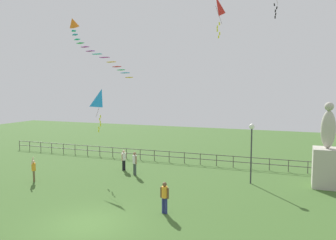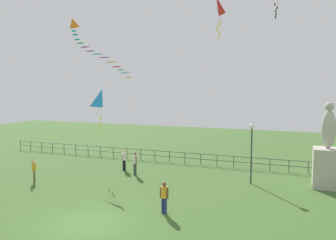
{
  "view_description": "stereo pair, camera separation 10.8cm",
  "coord_description": "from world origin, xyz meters",
  "px_view_note": "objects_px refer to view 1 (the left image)",
  "views": [
    {
      "loc": [
        9.12,
        -13.23,
        6.45
      ],
      "look_at": [
        1.42,
        6.87,
        4.4
      ],
      "focal_mm": 36.34,
      "sensor_mm": 36.0,
      "label": 1
    },
    {
      "loc": [
        9.23,
        -13.19,
        6.45
      ],
      "look_at": [
        1.42,
        6.87,
        4.4
      ],
      "focal_mm": 36.34,
      "sensor_mm": 36.0,
      "label": 2
    }
  ],
  "objects_px": {
    "lamppost": "(252,140)",
    "person_2": "(135,162)",
    "person_0": "(124,159)",
    "kite_0": "(102,100)",
    "streamer_kite": "(78,28)",
    "person_3": "(34,169)",
    "statue_monument": "(327,160)",
    "kite_2": "(216,8)",
    "person_1": "(165,196)"
  },
  "relations": [
    {
      "from": "lamppost",
      "to": "person_2",
      "type": "bearing_deg",
      "value": -174.48
    },
    {
      "from": "lamppost",
      "to": "person_0",
      "type": "height_order",
      "value": "lamppost"
    },
    {
      "from": "person_2",
      "to": "kite_0",
      "type": "xyz_separation_m",
      "value": [
        -2.55,
        -0.26,
        4.56
      ]
    },
    {
      "from": "person_2",
      "to": "streamer_kite",
      "type": "distance_m",
      "value": 10.25
    },
    {
      "from": "person_2",
      "to": "person_3",
      "type": "xyz_separation_m",
      "value": [
        -5.72,
        -4.05,
        -0.11
      ]
    },
    {
      "from": "statue_monument",
      "to": "kite_0",
      "type": "distance_m",
      "value": 16.12
    },
    {
      "from": "person_3",
      "to": "streamer_kite",
      "type": "distance_m",
      "value": 10.12
    },
    {
      "from": "kite_2",
      "to": "lamppost",
      "type": "bearing_deg",
      "value": -6.14
    },
    {
      "from": "person_3",
      "to": "streamer_kite",
      "type": "relative_size",
      "value": 0.29
    },
    {
      "from": "person_3",
      "to": "person_2",
      "type": "bearing_deg",
      "value": 35.32
    },
    {
      "from": "lamppost",
      "to": "person_1",
      "type": "height_order",
      "value": "lamppost"
    },
    {
      "from": "kite_0",
      "to": "kite_2",
      "type": "distance_m",
      "value": 10.48
    },
    {
      "from": "person_2",
      "to": "person_3",
      "type": "relative_size",
      "value": 0.98
    },
    {
      "from": "statue_monument",
      "to": "person_3",
      "type": "relative_size",
      "value": 3.16
    },
    {
      "from": "lamppost",
      "to": "person_3",
      "type": "bearing_deg",
      "value": -160.9
    },
    {
      "from": "person_1",
      "to": "streamer_kite",
      "type": "relative_size",
      "value": 0.27
    },
    {
      "from": "person_2",
      "to": "kite_2",
      "type": "xyz_separation_m",
      "value": [
        5.7,
        1.08,
        10.88
      ]
    },
    {
      "from": "person_0",
      "to": "statue_monument",
      "type": "bearing_deg",
      "value": 3.0
    },
    {
      "from": "kite_0",
      "to": "streamer_kite",
      "type": "distance_m",
      "value": 6.34
    },
    {
      "from": "statue_monument",
      "to": "streamer_kite",
      "type": "distance_m",
      "value": 17.78
    },
    {
      "from": "kite_0",
      "to": "streamer_kite",
      "type": "xyz_separation_m",
      "value": [
        1.12,
        -4.35,
        4.48
      ]
    },
    {
      "from": "lamppost",
      "to": "kite_0",
      "type": "height_order",
      "value": "kite_0"
    },
    {
      "from": "person_0",
      "to": "streamer_kite",
      "type": "height_order",
      "value": "streamer_kite"
    },
    {
      "from": "person_0",
      "to": "person_3",
      "type": "xyz_separation_m",
      "value": [
        -4.28,
        -5.03,
        -0.04
      ]
    },
    {
      "from": "lamppost",
      "to": "person_3",
      "type": "xyz_separation_m",
      "value": [
        -14.03,
        -4.86,
        -2.11
      ]
    },
    {
      "from": "person_0",
      "to": "person_1",
      "type": "relative_size",
      "value": 0.97
    },
    {
      "from": "statue_monument",
      "to": "lamppost",
      "type": "distance_m",
      "value": 4.93
    },
    {
      "from": "statue_monument",
      "to": "person_2",
      "type": "relative_size",
      "value": 3.21
    },
    {
      "from": "person_2",
      "to": "kite_2",
      "type": "relative_size",
      "value": 0.63
    },
    {
      "from": "kite_0",
      "to": "person_2",
      "type": "bearing_deg",
      "value": 5.77
    },
    {
      "from": "statue_monument",
      "to": "kite_2",
      "type": "height_order",
      "value": "kite_2"
    },
    {
      "from": "person_2",
      "to": "lamppost",
      "type": "bearing_deg",
      "value": 5.52
    },
    {
      "from": "person_0",
      "to": "lamppost",
      "type": "bearing_deg",
      "value": -1.03
    },
    {
      "from": "statue_monument",
      "to": "lamppost",
      "type": "relative_size",
      "value": 1.36
    },
    {
      "from": "statue_monument",
      "to": "person_1",
      "type": "relative_size",
      "value": 3.36
    },
    {
      "from": "streamer_kite",
      "to": "kite_2",
      "type": "bearing_deg",
      "value": 38.59
    },
    {
      "from": "person_1",
      "to": "kite_0",
      "type": "distance_m",
      "value": 10.7
    },
    {
      "from": "person_3",
      "to": "statue_monument",
      "type": "bearing_deg",
      "value": 17.19
    },
    {
      "from": "person_1",
      "to": "person_3",
      "type": "height_order",
      "value": "person_3"
    },
    {
      "from": "person_1",
      "to": "person_2",
      "type": "height_order",
      "value": "person_2"
    },
    {
      "from": "statue_monument",
      "to": "person_2",
      "type": "distance_m",
      "value": 13.14
    },
    {
      "from": "person_3",
      "to": "kite_0",
      "type": "xyz_separation_m",
      "value": [
        3.17,
        3.8,
        4.67
      ]
    },
    {
      "from": "streamer_kite",
      "to": "person_0",
      "type": "bearing_deg",
      "value": 90.09
    },
    {
      "from": "kite_0",
      "to": "kite_2",
      "type": "relative_size",
      "value": 1.16
    },
    {
      "from": "statue_monument",
      "to": "kite_0",
      "type": "relative_size",
      "value": 1.74
    },
    {
      "from": "person_1",
      "to": "kite_2",
      "type": "bearing_deg",
      "value": 83.9
    },
    {
      "from": "person_1",
      "to": "kite_0",
      "type": "xyz_separation_m",
      "value": [
        -7.46,
        6.14,
        4.6
      ]
    },
    {
      "from": "lamppost",
      "to": "person_0",
      "type": "distance_m",
      "value": 9.97
    },
    {
      "from": "kite_2",
      "to": "streamer_kite",
      "type": "xyz_separation_m",
      "value": [
        -7.13,
        -5.69,
        -1.84
      ]
    },
    {
      "from": "lamppost",
      "to": "person_3",
      "type": "height_order",
      "value": "lamppost"
    }
  ]
}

